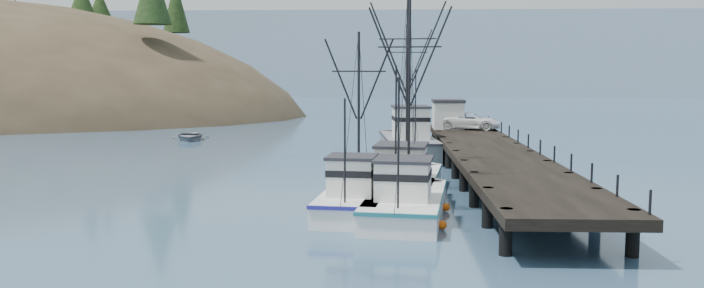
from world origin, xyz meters
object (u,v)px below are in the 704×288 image
(pier, at_px, (493,155))
(trawler_mid, at_px, (356,198))
(motorboat, at_px, (190,140))
(trawler_near, at_px, (406,201))
(trawler_far, at_px, (404,181))
(pier_shed, at_px, (448,114))
(work_vessel, at_px, (408,143))
(pickup_truck, at_px, (471,121))

(pier, bearing_deg, trawler_mid, -127.78)
(trawler_mid, distance_m, motorboat, 41.78)
(trawler_near, bearing_deg, motorboat, 120.63)
(trawler_near, xyz_separation_m, trawler_far, (0.09, 6.49, 0.00))
(trawler_mid, bearing_deg, pier_shed, 75.46)
(trawler_near, bearing_deg, trawler_mid, 165.96)
(work_vessel, xyz_separation_m, pickup_truck, (6.11, 4.94, 1.56))
(trawler_near, distance_m, trawler_mid, 2.76)
(work_vessel, height_order, pier_shed, work_vessel)
(pier_shed, bearing_deg, work_vessel, -124.70)
(trawler_mid, xyz_separation_m, pickup_truck, (9.71, 28.61, 1.97))
(pier, relative_size, trawler_near, 3.73)
(trawler_mid, bearing_deg, trawler_near, -14.04)
(trawler_near, relative_size, motorboat, 2.04)
(trawler_far, distance_m, work_vessel, 17.88)
(work_vessel, height_order, motorboat, work_vessel)
(trawler_far, xyz_separation_m, pickup_truck, (6.94, 22.79, 1.97))
(motorboat, bearing_deg, trawler_mid, -76.37)
(motorboat, bearing_deg, trawler_near, -73.67)
(pier_shed, bearing_deg, pickup_truck, -24.16)
(trawler_mid, relative_size, pickup_truck, 1.77)
(trawler_mid, bearing_deg, motorboat, 117.94)
(motorboat, bearing_deg, trawler_far, -68.60)
(pier, relative_size, work_vessel, 3.13)
(pier, distance_m, pier_shed, 17.86)
(pier_shed, xyz_separation_m, pickup_truck, (2.05, -0.92, -0.63))
(pier_shed, xyz_separation_m, motorboat, (-27.23, 7.37, -3.42))
(pier_shed, bearing_deg, trawler_near, -99.36)
(pier, distance_m, work_vessel, 13.10)
(pickup_truck, bearing_deg, trawler_mid, 177.00)
(trawler_far, bearing_deg, motorboat, 125.70)
(pier_shed, bearing_deg, motorboat, 164.85)
(pier, xyz_separation_m, motorboat, (-28.73, 25.09, -1.69))
(trawler_far, height_order, pier_shed, trawler_far)
(trawler_near, bearing_deg, trawler_far, 89.23)
(trawler_near, bearing_deg, work_vessel, 87.82)
(pier_shed, bearing_deg, trawler_mid, -104.54)
(pier, distance_m, pickup_truck, 16.84)
(pier, bearing_deg, motorboat, 138.87)
(pier, bearing_deg, pier_shed, 94.84)
(pier, bearing_deg, trawler_far, -136.82)
(trawler_mid, xyz_separation_m, work_vessel, (3.61, 23.68, 0.41))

